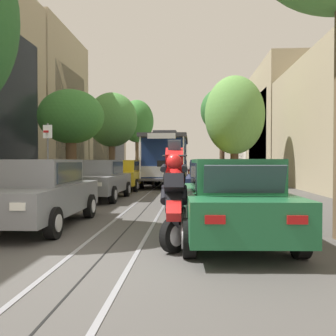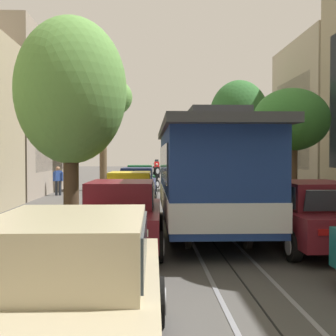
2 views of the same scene
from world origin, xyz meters
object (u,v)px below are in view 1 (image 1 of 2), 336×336
object	(u,v)px
parked_car_maroon_fourth_left	(138,171)
cable_car_trolley	(167,159)
street_tree_kerb_left_mid	(112,120)
street_tree_kerb_right_mid	(222,111)
parked_car_grey_second_left	(99,179)
parked_car_navy_second_right	(211,181)
parked_car_green_near_right	(232,199)
street_tree_kerb_left_second	(71,118)
parked_car_beige_fifth_right	(201,169)
parked_car_grey_near_left	(38,192)
parked_car_yellow_mid_right	(206,175)
street_tree_kerb_left_fourth	(137,122)
parked_car_maroon_fourth_right	(202,171)
street_sign_post	(48,154)
street_tree_kerb_right_second	(235,116)
motorcycle_with_rider	(174,191)
parked_car_brown_far_left	(157,167)
parked_car_beige_sixth_left	(153,168)
parked_car_yellow_mid_left	(122,175)

from	to	relation	value
parked_car_maroon_fourth_left	cable_car_trolley	bearing A→B (deg)	-44.42
street_tree_kerb_left_mid	street_tree_kerb_right_mid	size ratio (longest dim) A/B	0.82
parked_car_grey_second_left	parked_car_navy_second_right	bearing A→B (deg)	-11.65
parked_car_maroon_fourth_left	parked_car_green_near_right	xyz separation A→B (m)	(4.42, -18.34, 0.00)
street_tree_kerb_left_second	street_tree_kerb_left_mid	bearing A→B (deg)	90.70
parked_car_beige_fifth_right	cable_car_trolley	distance (m)	8.52
parked_car_grey_near_left	street_tree_kerb_right_mid	distance (m)	26.33
parked_car_yellow_mid_right	street_tree_kerb_left_fourth	bearing A→B (deg)	108.82
parked_car_beige_fifth_right	street_tree_kerb_right_mid	xyz separation A→B (m)	(1.98, 1.90, 5.28)
parked_car_maroon_fourth_right	street_sign_post	distance (m)	13.78
parked_car_maroon_fourth_right	street_tree_kerb_right_second	world-z (taller)	street_tree_kerb_right_second
parked_car_beige_fifth_right	street_tree_kerb_right_mid	size ratio (longest dim) A/B	0.54
street_tree_kerb_left_fourth	street_tree_kerb_right_second	xyz separation A→B (m)	(8.20, -16.73, -1.49)
street_tree_kerb_left_fourth	cable_car_trolley	xyz separation A→B (m)	(4.14, -15.00, -4.02)
parked_car_beige_fifth_right	motorcycle_with_rider	xyz separation A→B (m)	(-1.27, -25.03, 0.21)
parked_car_maroon_fourth_left	cable_car_trolley	distance (m)	3.19
parked_car_maroon_fourth_left	street_tree_kerb_left_mid	world-z (taller)	street_tree_kerb_left_mid
parked_car_brown_far_left	street_tree_kerb_right_mid	xyz separation A→B (m)	(6.76, -8.44, 5.28)
parked_car_beige_sixth_left	cable_car_trolley	size ratio (longest dim) A/B	0.48
parked_car_yellow_mid_left	parked_car_beige_sixth_left	size ratio (longest dim) A/B	1.00
street_tree_kerb_left_second	street_tree_kerb_right_second	size ratio (longest dim) A/B	0.76
parked_car_grey_second_left	street_tree_kerb_left_second	distance (m)	4.57
street_tree_kerb_left_second	street_tree_kerb_left_mid	xyz separation A→B (m)	(-0.12, 9.89, 0.98)
parked_car_grey_second_left	parked_car_green_near_right	bearing A→B (deg)	-58.48
parked_car_beige_sixth_left	street_tree_kerb_right_second	bearing A→B (deg)	-66.76
parked_car_brown_far_left	parked_car_beige_fifth_right	bearing A→B (deg)	-65.17
street_tree_kerb_right_mid	street_sign_post	world-z (taller)	street_tree_kerb_right_mid
parked_car_grey_second_left	parked_car_yellow_mid_left	xyz separation A→B (m)	(0.04, 4.90, 0.00)
parked_car_brown_far_left	parked_car_maroon_fourth_left	bearing A→B (deg)	-89.35
parked_car_beige_sixth_left	street_tree_kerb_left_second	bearing A→B (deg)	-96.42
parked_car_maroon_fourth_left	street_tree_kerb_right_second	world-z (taller)	street_tree_kerb_right_second
parked_car_grey_near_left	street_sign_post	world-z (taller)	street_sign_post
street_tree_kerb_left_fourth	street_sign_post	world-z (taller)	street_tree_kerb_left_fourth
parked_car_grey_near_left	street_tree_kerb_right_second	bearing A→B (deg)	64.74
street_tree_kerb_left_second	cable_car_trolley	size ratio (longest dim) A/B	0.55
street_tree_kerb_right_second	cable_car_trolley	xyz separation A→B (m)	(-4.06, 1.74, -2.53)
parked_car_yellow_mid_right	parked_car_beige_sixth_left	bearing A→B (deg)	105.03
parked_car_beige_sixth_left	parked_car_maroon_fourth_right	world-z (taller)	same
parked_car_yellow_mid_right	street_tree_kerb_left_mid	xyz separation A→B (m)	(-6.74, 7.80, 3.79)
parked_car_grey_near_left	street_sign_post	distance (m)	4.95
parked_car_grey_second_left	street_tree_kerb_left_fourth	xyz separation A→B (m)	(-1.94, 23.97, 4.89)
street_tree_kerb_left_fourth	parked_car_grey_near_left	bearing A→B (deg)	-86.23
parked_car_brown_far_left	street_sign_post	world-z (taller)	street_sign_post
parked_car_green_near_right	parked_car_yellow_mid_right	size ratio (longest dim) A/B	1.01
parked_car_green_near_right	parked_car_yellow_mid_right	distance (m)	12.24
parked_car_beige_sixth_left	street_tree_kerb_left_mid	distance (m)	9.98
street_tree_kerb_left_mid	street_tree_kerb_right_second	size ratio (longest dim) A/B	1.02
parked_car_navy_second_right	parked_car_beige_fifth_right	distance (m)	18.01
street_tree_kerb_right_mid	street_tree_kerb_right_second	bearing A→B (deg)	-91.60
street_sign_post	street_tree_kerb_right_mid	bearing A→B (deg)	68.24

